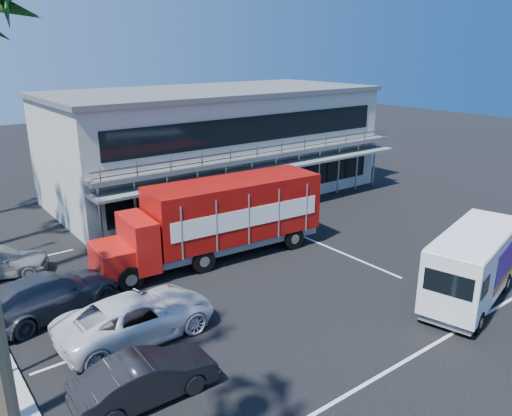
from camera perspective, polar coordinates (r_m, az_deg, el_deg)
ground at (r=23.43m, az=9.41°, el=-7.52°), size 120.00×120.00×0.00m
building at (r=35.26m, az=-4.70°, el=7.51°), size 22.40×12.00×7.30m
red_truck at (r=24.39m, az=-4.07°, el=-0.98°), size 11.47×3.49×3.81m
white_van at (r=21.92m, az=23.51°, el=-6.06°), size 6.57×3.63×3.04m
parked_car_b at (r=15.78m, az=-12.43°, el=-18.44°), size 4.31×1.58×1.41m
parked_car_c at (r=18.71m, az=-13.41°, el=-11.96°), size 5.80×2.79×1.59m
parked_car_d at (r=21.23m, az=-22.49°, el=-9.08°), size 6.01×3.60×1.63m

